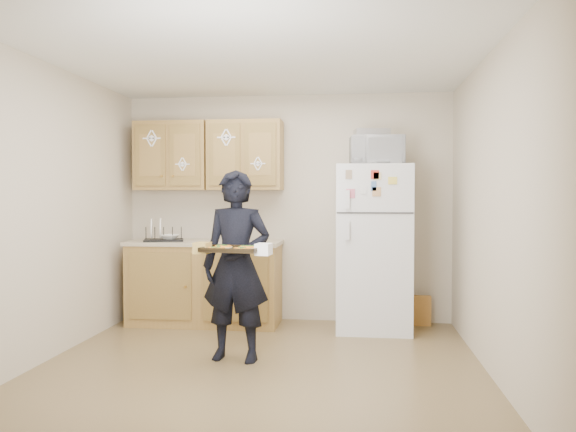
# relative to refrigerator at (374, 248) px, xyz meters

# --- Properties ---
(floor) EXTENTS (3.60, 3.60, 0.00)m
(floor) POSITION_rel_refrigerator_xyz_m (-0.95, -1.43, -0.85)
(floor) COLOR brown
(floor) RESTS_ON ground
(ceiling) EXTENTS (3.60, 3.60, 0.00)m
(ceiling) POSITION_rel_refrigerator_xyz_m (-0.95, -1.43, 1.65)
(ceiling) COLOR silver
(ceiling) RESTS_ON wall_back
(wall_back) EXTENTS (3.60, 0.04, 2.50)m
(wall_back) POSITION_rel_refrigerator_xyz_m (-0.95, 0.37, 0.40)
(wall_back) COLOR beige
(wall_back) RESTS_ON floor
(wall_front) EXTENTS (3.60, 0.04, 2.50)m
(wall_front) POSITION_rel_refrigerator_xyz_m (-0.95, -3.23, 0.40)
(wall_front) COLOR beige
(wall_front) RESTS_ON floor
(wall_left) EXTENTS (0.04, 3.60, 2.50)m
(wall_left) POSITION_rel_refrigerator_xyz_m (-2.75, -1.43, 0.40)
(wall_left) COLOR beige
(wall_left) RESTS_ON floor
(wall_right) EXTENTS (0.04, 3.60, 2.50)m
(wall_right) POSITION_rel_refrigerator_xyz_m (0.85, -1.43, 0.40)
(wall_right) COLOR beige
(wall_right) RESTS_ON floor
(refrigerator) EXTENTS (0.75, 0.70, 1.70)m
(refrigerator) POSITION_rel_refrigerator_xyz_m (0.00, 0.00, 0.00)
(refrigerator) COLOR silver
(refrigerator) RESTS_ON floor
(base_cabinet) EXTENTS (1.60, 0.60, 0.86)m
(base_cabinet) POSITION_rel_refrigerator_xyz_m (-1.80, 0.05, -0.42)
(base_cabinet) COLOR olive
(base_cabinet) RESTS_ON floor
(countertop) EXTENTS (1.64, 0.64, 0.04)m
(countertop) POSITION_rel_refrigerator_xyz_m (-1.80, 0.05, 0.03)
(countertop) COLOR #B8A48E
(countertop) RESTS_ON base_cabinet
(upper_cab_left) EXTENTS (0.80, 0.33, 0.75)m
(upper_cab_left) POSITION_rel_refrigerator_xyz_m (-2.20, 0.18, 0.98)
(upper_cab_left) COLOR olive
(upper_cab_left) RESTS_ON wall_back
(upper_cab_right) EXTENTS (0.80, 0.33, 0.75)m
(upper_cab_right) POSITION_rel_refrigerator_xyz_m (-1.38, 0.18, 0.98)
(upper_cab_right) COLOR olive
(upper_cab_right) RESTS_ON wall_back
(cereal_box) EXTENTS (0.20, 0.07, 0.32)m
(cereal_box) POSITION_rel_refrigerator_xyz_m (0.52, 0.24, -0.69)
(cereal_box) COLOR #C79446
(cereal_box) RESTS_ON floor
(person) EXTENTS (0.62, 0.45, 1.60)m
(person) POSITION_rel_refrigerator_xyz_m (-1.18, -1.23, -0.05)
(person) COLOR black
(person) RESTS_ON floor
(baking_tray) EXTENTS (0.48, 0.38, 0.04)m
(baking_tray) POSITION_rel_refrigerator_xyz_m (-1.14, -1.53, 0.11)
(baking_tray) COLOR black
(baking_tray) RESTS_ON person
(pizza_front_left) EXTENTS (0.15, 0.15, 0.02)m
(pizza_front_left) POSITION_rel_refrigerator_xyz_m (-1.25, -1.59, 0.13)
(pizza_front_left) COLOR orange
(pizza_front_left) RESTS_ON baking_tray
(pizza_front_right) EXTENTS (0.15, 0.15, 0.02)m
(pizza_front_right) POSITION_rel_refrigerator_xyz_m (-1.05, -1.62, 0.13)
(pizza_front_right) COLOR orange
(pizza_front_right) RESTS_ON baking_tray
(pizza_back_left) EXTENTS (0.15, 0.15, 0.02)m
(pizza_back_left) POSITION_rel_refrigerator_xyz_m (-1.24, -1.45, 0.13)
(pizza_back_left) COLOR orange
(pizza_back_left) RESTS_ON baking_tray
(pizza_back_right) EXTENTS (0.15, 0.15, 0.02)m
(pizza_back_right) POSITION_rel_refrigerator_xyz_m (-1.03, -1.47, 0.13)
(pizza_back_right) COLOR orange
(pizza_back_right) RESTS_ON baking_tray
(microwave) EXTENTS (0.56, 0.41, 0.29)m
(microwave) POSITION_rel_refrigerator_xyz_m (0.02, -0.05, 1.00)
(microwave) COLOR silver
(microwave) RESTS_ON refrigerator
(foil_pan) EXTENTS (0.38, 0.29, 0.07)m
(foil_pan) POSITION_rel_refrigerator_xyz_m (-0.03, -0.02, 1.18)
(foil_pan) COLOR #AEAEB5
(foil_pan) RESTS_ON microwave
(dish_rack) EXTENTS (0.49, 0.42, 0.17)m
(dish_rack) POSITION_rel_refrigerator_xyz_m (-2.24, -0.03, 0.13)
(dish_rack) COLOR black
(dish_rack) RESTS_ON countertop
(bowl) EXTENTS (0.22, 0.22, 0.05)m
(bowl) POSITION_rel_refrigerator_xyz_m (-2.17, -0.03, 0.09)
(bowl) COLOR white
(bowl) RESTS_ON dish_rack
(soap_bottle) EXTENTS (0.10, 0.10, 0.20)m
(soap_bottle) POSITION_rel_refrigerator_xyz_m (-1.42, -0.07, 0.15)
(soap_bottle) COLOR silver
(soap_bottle) RESTS_ON countertop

